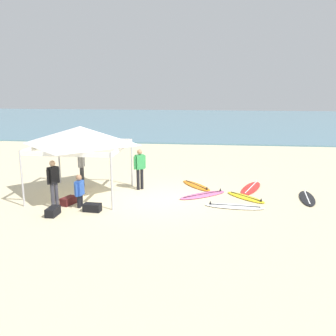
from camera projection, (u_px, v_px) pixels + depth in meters
name	position (u px, v px, depth m)	size (l,w,h in m)	color
ground_plane	(162.00, 199.00, 14.25)	(80.00, 80.00, 0.00)	beige
sea	(196.00, 121.00, 44.54)	(80.00, 36.00, 0.10)	#568499
canopy_tent	(80.00, 135.00, 14.24)	(3.40, 3.40, 2.75)	#B7B7BC
surfboard_red	(251.00, 188.00, 15.60)	(1.33, 2.35, 0.19)	red
surfboard_pink	(203.00, 195.00, 14.64)	(2.06, 1.77, 0.19)	pink
surfboard_white	(234.00, 206.00, 13.25)	(2.18, 0.76, 0.19)	white
surfboard_yellow	(246.00, 197.00, 14.32)	(1.63, 1.67, 0.19)	yellow
surfboard_black	(307.00, 198.00, 14.22)	(0.79, 2.09, 0.19)	black
surfboard_orange	(196.00, 186.00, 15.98)	(1.58, 1.91, 0.19)	orange
person_green	(140.00, 166.00, 15.33)	(0.45, 0.40, 1.71)	black
person_grey	(81.00, 164.00, 15.75)	(0.26, 0.55, 1.71)	#2D2D33
person_black	(53.00, 180.00, 13.10)	(0.35, 0.51, 1.71)	#383842
person_blue	(79.00, 189.00, 13.16)	(0.26, 0.55, 1.20)	black
gear_bag_near_tent	(68.00, 201.00, 13.55)	(0.60, 0.32, 0.28)	#4C1919
gear_bag_by_pole	(53.00, 211.00, 12.41)	(0.60, 0.32, 0.28)	black
gear_bag_on_sand	(92.00, 207.00, 12.81)	(0.60, 0.32, 0.28)	black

